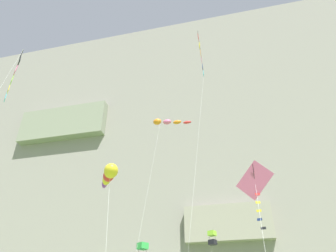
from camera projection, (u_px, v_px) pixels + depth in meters
cliff_face at (227, 172)px, 65.82m from camera, size 180.00×33.39×57.83m
kite_banner_low_right at (10, 83)px, 21.39m from camera, size 4.31×5.72×16.32m
kite_box_high_center at (142, 252)px, 36.14m from camera, size 2.84×2.74×9.93m
kite_box_far_right at (212, 238)px, 35.44m from camera, size 2.60×3.86×10.88m
kite_windsock_high_right at (109, 175)px, 17.50m from camera, size 3.08×4.91×9.36m
kite_diamond_far_left at (255, 183)px, 16.29m from camera, size 1.97×4.77×9.09m
kite_banner_mid_left at (201, 66)px, 30.86m from camera, size 2.46×6.02×24.57m
kite_windsock_near_cliff at (166, 122)px, 38.43m from camera, size 5.14×6.17×23.18m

